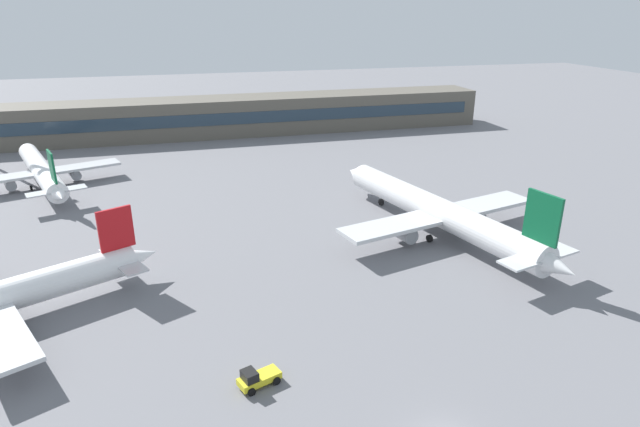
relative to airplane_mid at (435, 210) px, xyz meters
The scene contains 5 objects.
ground_plane 17.58m from the airplane_mid, 167.23° to the left, with size 400.00×400.00×0.00m, color slate.
terminal_building 72.51m from the airplane_mid, 103.42° to the left, with size 121.24×12.13×9.00m.
airplane_mid is the anchor object (origin of this frame).
airplane_far 68.91m from the airplane_mid, 146.67° to the left, with size 25.94×36.28×9.29m.
baggage_tug_yellow 39.23m from the airplane_mid, 138.24° to the right, with size 3.90×2.77×1.75m.
Camera 1 is at (-16.88, -26.61, 29.82)m, focal length 29.96 mm.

